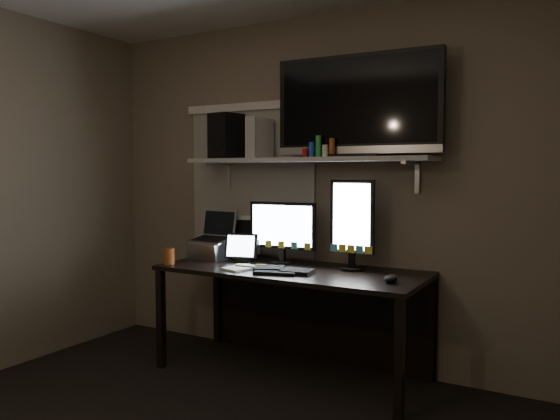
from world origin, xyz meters
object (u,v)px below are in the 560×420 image
Objects in this scene: monitor_portrait at (352,224)px; cup at (169,256)px; keyboard at (283,270)px; speaker at (227,136)px; tablet at (242,248)px; game_console at (260,138)px; monitor_landscape at (282,232)px; desk at (299,291)px; mouse at (391,279)px; laptop at (211,235)px; tv at (358,106)px.

monitor_portrait is 1.31m from cup.
speaker is (-0.67, 0.33, 0.91)m from keyboard.
speaker is at bearing 132.99° from tablet.
monitor_landscape is at bearing -6.05° from game_console.
monitor_portrait is 0.84m from tablet.
desk is 3.53× the size of monitor_landscape.
game_console is at bearing 169.59° from desk.
monitor_portrait is 0.53m from mouse.
mouse is at bearing -3.84° from laptop.
desk is 6.17× the size of game_console.
monitor_portrait reaches higher than monitor_landscape.
mouse is 1.06× the size of cup.
laptop is (-0.73, 0.20, 0.17)m from keyboard.
monitor_landscape is 1.22× the size of keyboard.
tv reaches higher than cup.
cup is (-0.11, -0.34, -0.12)m from laptop.
keyboard is 0.86m from cup.
mouse is at bearing 5.78° from cup.
keyboard is 0.78m from laptop.
laptop is (-0.29, 0.02, 0.07)m from tablet.
monitor_landscape is 0.53m from monitor_portrait.
mouse is 1.18m from tablet.
monitor_landscape is 0.46× the size of tv.
monitor_portrait is 0.55m from keyboard.
monitor_landscape is 0.86m from speaker.
keyboard is at bearing 170.45° from mouse.
tv reaches higher than laptop.
speaker reaches higher than laptop.
keyboard is (0.16, -0.28, -0.21)m from monitor_landscape.
tv is (-0.34, 0.31, 1.06)m from mouse.
speaker reaches higher than monitor_portrait.
speaker is at bearing 156.33° from mouse.
monitor_portrait is 2.09× the size of game_console.
monitor_portrait is 0.78m from tv.
keyboard is 0.72m from mouse.
monitor_portrait is at bearing 5.24° from desk.
speaker is (-1.39, 0.30, 0.90)m from mouse.
tablet is at bearing 141.44° from keyboard.
speaker is (0.06, 0.12, 0.74)m from laptop.
laptop is 3.16× the size of cup.
game_console is (-0.38, 0.32, 0.88)m from keyboard.
desk is 5.33× the size of speaker.
tablet is 2.12× the size of cup.
tablet is 0.22× the size of tv.
tv is 0.78m from game_console.
tablet is 0.81m from game_console.
speaker reaches higher than keyboard.
tablet is at bearing -163.50° from monitor_landscape.
monitor_portrait is 1.20m from speaker.
laptop is 0.75m from speaker.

